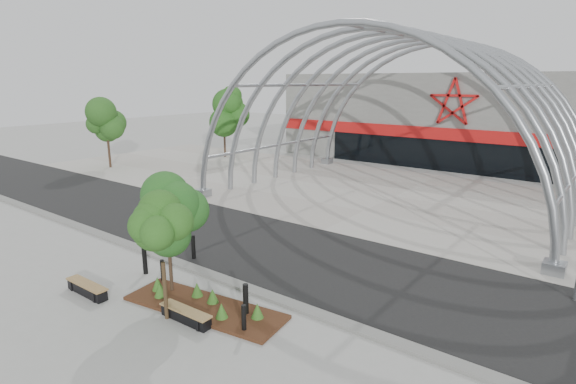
{
  "coord_description": "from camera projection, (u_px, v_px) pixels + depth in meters",
  "views": [
    {
      "loc": [
        11.58,
        -11.22,
        7.34
      ],
      "look_at": [
        0.0,
        4.0,
        2.6
      ],
      "focal_mm": 28.0,
      "sensor_mm": 36.0,
      "label": 1
    }
  ],
  "objects": [
    {
      "name": "street_tree_0",
      "position": [
        167.0,
        218.0,
        15.34
      ],
      "size": [
        1.69,
        1.69,
        3.86
      ],
      "color": "black",
      "rests_on": "ground"
    },
    {
      "name": "bench_0",
      "position": [
        87.0,
        289.0,
        15.84
      ],
      "size": [
        2.03,
        0.47,
        0.42
      ],
      "color": "black",
      "rests_on": "ground"
    },
    {
      "name": "ground",
      "position": [
        225.0,
        277.0,
        17.24
      ],
      "size": [
        140.0,
        140.0,
        0.0
      ],
      "primitive_type": "plane",
      "color": "#9D9D98",
      "rests_on": "ground"
    },
    {
      "name": "bollard_0",
      "position": [
        145.0,
        260.0,
        17.47
      ],
      "size": [
        0.18,
        0.18,
        1.11
      ],
      "primitive_type": "cylinder",
      "color": "black",
      "rests_on": "ground"
    },
    {
      "name": "bollard_1",
      "position": [
        193.0,
        247.0,
        18.93
      ],
      "size": [
        0.17,
        0.17,
        1.04
      ],
      "primitive_type": "cylinder",
      "color": "black",
      "rests_on": "ground"
    },
    {
      "name": "bg_tree_0",
      "position": [
        224.0,
        110.0,
        43.32
      ],
      "size": [
        3.0,
        3.0,
        6.45
      ],
      "color": "black",
      "rests_on": "ground"
    },
    {
      "name": "vault_canopy",
      "position": [
        395.0,
        197.0,
        29.21
      ],
      "size": [
        20.8,
        15.8,
        20.36
      ],
      "color": "#8F9398",
      "rests_on": "ground"
    },
    {
      "name": "road",
      "position": [
        281.0,
        251.0,
        19.94
      ],
      "size": [
        140.0,
        7.0,
        0.02
      ],
      "primitive_type": "cube",
      "color": "black",
      "rests_on": "ground"
    },
    {
      "name": "bollard_2",
      "position": [
        162.0,
        271.0,
        16.71
      ],
      "size": [
        0.14,
        0.14,
        0.9
      ],
      "primitive_type": "cylinder",
      "color": "black",
      "rests_on": "ground"
    },
    {
      "name": "bg_tree_2",
      "position": [
        106.0,
        123.0,
        38.14
      ],
      "size": [
        2.55,
        2.55,
        5.38
      ],
      "color": "black",
      "rests_on": "ground"
    },
    {
      "name": "arena_building",
      "position": [
        478.0,
        118.0,
        42.12
      ],
      "size": [
        34.0,
        15.24,
        8.0
      ],
      "color": "slate",
      "rests_on": "ground"
    },
    {
      "name": "bollard_4",
      "position": [
        246.0,
        300.0,
        14.28
      ],
      "size": [
        0.18,
        0.18,
        1.11
      ],
      "primitive_type": "cylinder",
      "color": "black",
      "rests_on": "ground"
    },
    {
      "name": "planting_bed",
      "position": [
        203.0,
        304.0,
        14.91
      ],
      "size": [
        5.86,
        2.53,
        0.6
      ],
      "color": "black",
      "rests_on": "ground"
    },
    {
      "name": "kerb",
      "position": [
        220.0,
        278.0,
        17.03
      ],
      "size": [
        60.0,
        0.5,
        0.12
      ],
      "primitive_type": "cube",
      "color": "slate",
      "rests_on": "ground"
    },
    {
      "name": "bench_1",
      "position": [
        186.0,
        315.0,
        14.06
      ],
      "size": [
        1.98,
        0.49,
        0.41
      ],
      "color": "black",
      "rests_on": "ground"
    },
    {
      "name": "street_tree_1",
      "position": [
        161.0,
        239.0,
        13.63
      ],
      "size": [
        1.58,
        1.58,
        3.73
      ],
      "color": "#332712",
      "rests_on": "ground"
    },
    {
      "name": "bollard_3",
      "position": [
        244.0,
        319.0,
        13.36
      ],
      "size": [
        0.14,
        0.14,
        0.9
      ],
      "primitive_type": "cylinder",
      "color": "black",
      "rests_on": "ground"
    },
    {
      "name": "forecourt",
      "position": [
        395.0,
        197.0,
        29.21
      ],
      "size": [
        60.0,
        17.0,
        0.04
      ],
      "primitive_type": "cube",
      "color": "#A8A197",
      "rests_on": "ground"
    }
  ]
}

